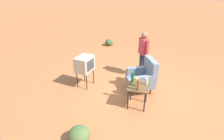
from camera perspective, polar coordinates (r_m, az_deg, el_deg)
ground_plane at (r=6.23m, az=7.75°, el=-5.88°), size 60.00×60.00×0.00m
armchair at (r=5.99m, az=9.46°, el=-1.91°), size 1.03×1.04×1.06m
side_table at (r=5.23m, az=7.80°, el=-5.79°), size 0.56×0.56×0.63m
tv_on_stand at (r=6.12m, az=-8.28°, el=1.78°), size 0.67×0.54×1.03m
person_standing at (r=6.72m, az=9.43°, el=5.42°), size 0.49×0.38×1.64m
bottle_wine_green at (r=5.27m, az=6.26°, el=-2.25°), size 0.07×0.07×0.32m
bottle_tall_amber at (r=4.95m, az=7.89°, el=-4.47°), size 0.07×0.07×0.30m
bottle_short_clear at (r=5.25m, az=10.41°, el=-3.37°), size 0.06×0.06×0.20m
flower_vase at (r=5.11m, az=7.58°, el=-3.42°), size 0.15×0.10×0.27m
shrub_near at (r=10.17m, az=-0.88°, el=8.35°), size 0.44×0.44×0.34m
shrub_mid at (r=4.42m, az=-9.90°, el=-18.68°), size 0.48×0.48×0.37m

